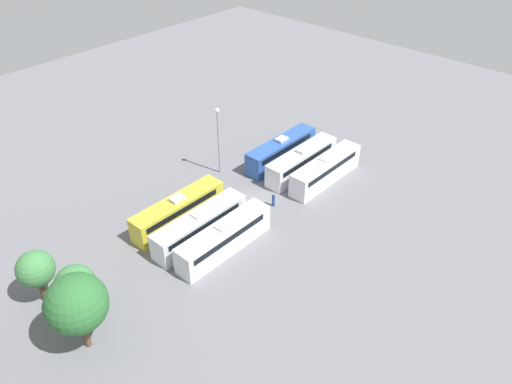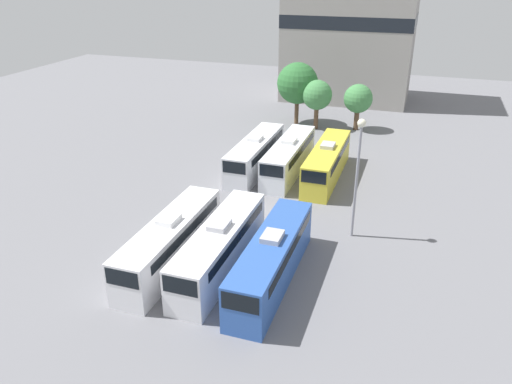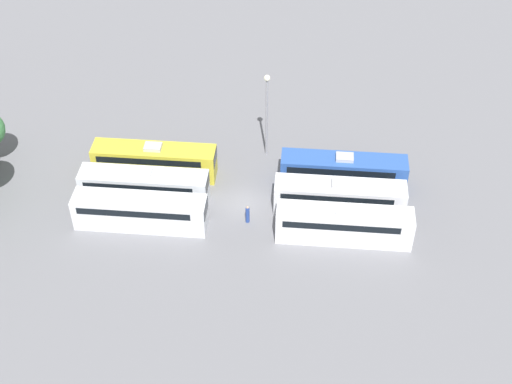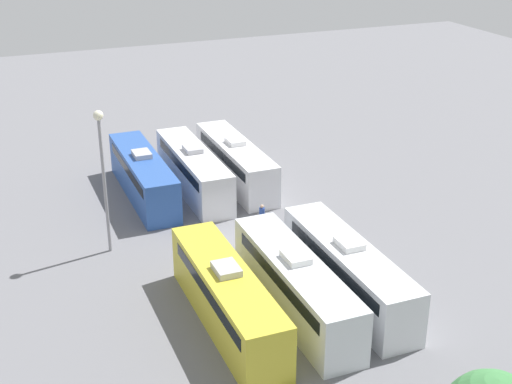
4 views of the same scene
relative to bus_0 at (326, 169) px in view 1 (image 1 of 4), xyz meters
The scene contains 12 objects.
ground_plane 9.87m from the bus_0, 68.70° to the left, with size 121.09×121.09×0.00m, color slate.
bus_0 is the anchor object (origin of this frame).
bus_1 3.49m from the bus_0, ahead, with size 2.48×11.67×3.44m.
bus_2 7.17m from the bus_0, ahead, with size 2.48×11.67×3.44m.
bus_3 17.73m from the bus_0, 89.79° to the left, with size 2.48×11.67×3.44m.
bus_4 18.37m from the bus_0, 79.37° to the left, with size 2.48×11.67×3.44m.
bus_5 19.23m from the bus_0, 68.19° to the left, with size 2.48×11.67×3.44m.
worker_person 8.54m from the bus_0, 81.12° to the left, with size 0.36×0.36×1.84m.
light_pole 14.16m from the bus_0, 33.92° to the left, with size 0.60×0.60×9.10m.
tree_0 34.19m from the bus_0, 89.93° to the left, with size 5.07×5.07×7.66m.
tree_1 32.87m from the bus_0, 84.99° to the left, with size 3.58×3.58×6.00m.
tree_2 34.75m from the bus_0, 77.32° to the left, with size 3.44×3.44×5.59m.
Camera 1 is at (-32.32, 35.49, 35.19)m, focal length 35.00 mm.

